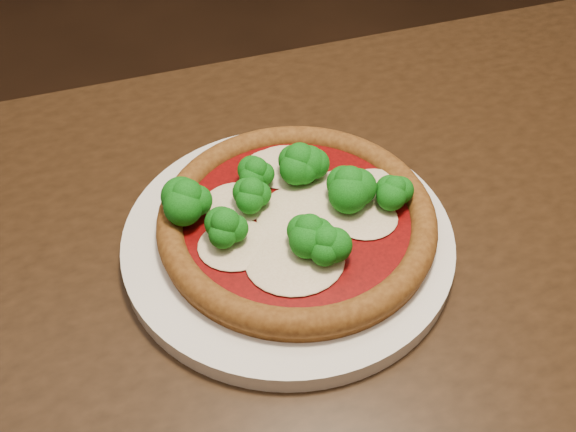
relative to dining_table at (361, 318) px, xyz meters
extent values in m
plane|color=black|center=(-0.19, 0.24, -0.64)|extent=(4.00, 4.00, 0.00)
cube|color=black|center=(0.00, 0.00, 0.09)|extent=(1.23, 0.86, 0.04)
cylinder|color=black|center=(0.48, 0.37, -0.29)|extent=(0.06, 0.06, 0.71)
cylinder|color=silver|center=(-0.08, 0.02, 0.12)|extent=(0.31, 0.31, 0.02)
cylinder|color=brown|center=(-0.07, 0.02, 0.13)|extent=(0.25, 0.25, 0.01)
torus|color=brown|center=(-0.07, 0.02, 0.14)|extent=(0.26, 0.26, 0.02)
cylinder|color=#710505|center=(-0.07, 0.02, 0.14)|extent=(0.21, 0.21, 0.00)
ellipsoid|color=beige|center=(-0.08, 0.09, 0.14)|extent=(0.06, 0.05, 0.00)
ellipsoid|color=beige|center=(-0.01, 0.01, 0.14)|extent=(0.06, 0.05, 0.00)
ellipsoid|color=beige|center=(-0.06, 0.09, 0.14)|extent=(0.07, 0.07, 0.01)
ellipsoid|color=beige|center=(-0.12, 0.05, 0.14)|extent=(0.06, 0.06, 0.00)
ellipsoid|color=beige|center=(0.01, 0.04, 0.14)|extent=(0.06, 0.06, 0.01)
ellipsoid|color=beige|center=(-0.06, 0.02, 0.14)|extent=(0.10, 0.09, 0.01)
ellipsoid|color=beige|center=(-0.01, 0.05, 0.14)|extent=(0.07, 0.06, 0.01)
ellipsoid|color=beige|center=(-0.08, -0.03, 0.14)|extent=(0.09, 0.08, 0.01)
ellipsoid|color=beige|center=(-0.13, 0.00, 0.14)|extent=(0.07, 0.06, 0.01)
ellipsoid|color=#168A19|center=(-0.05, 0.07, 0.17)|extent=(0.05, 0.05, 0.04)
ellipsoid|color=#168A19|center=(-0.10, 0.04, 0.16)|extent=(0.04, 0.04, 0.03)
ellipsoid|color=#168A19|center=(-0.16, 0.04, 0.17)|extent=(0.05, 0.05, 0.04)
ellipsoid|color=#168A19|center=(-0.05, -0.03, 0.16)|extent=(0.04, 0.04, 0.04)
ellipsoid|color=#168A19|center=(0.02, 0.02, 0.16)|extent=(0.04, 0.04, 0.03)
ellipsoid|color=#168A19|center=(-0.05, 0.07, 0.17)|extent=(0.04, 0.04, 0.04)
ellipsoid|color=#168A19|center=(-0.13, 0.00, 0.17)|extent=(0.04, 0.04, 0.04)
ellipsoid|color=#168A19|center=(-0.10, 0.07, 0.16)|extent=(0.04, 0.04, 0.03)
ellipsoid|color=#168A19|center=(-0.06, -0.02, 0.17)|extent=(0.04, 0.04, 0.04)
ellipsoid|color=#168A19|center=(-0.02, 0.03, 0.17)|extent=(0.05, 0.05, 0.04)
camera|label=1|loc=(-0.15, -0.37, 0.56)|focal=40.00mm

